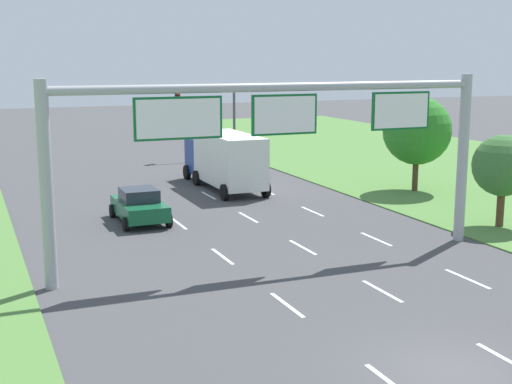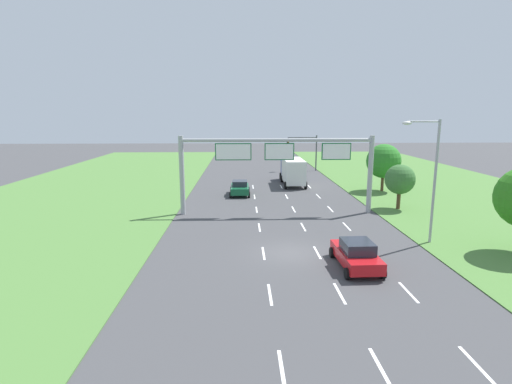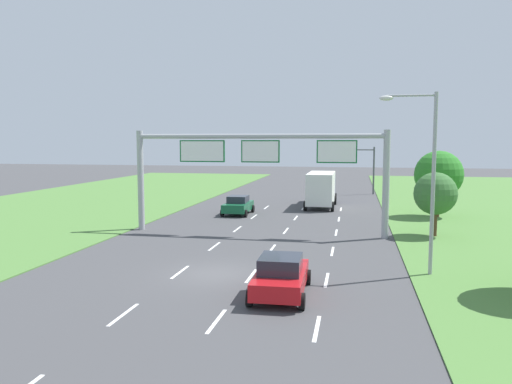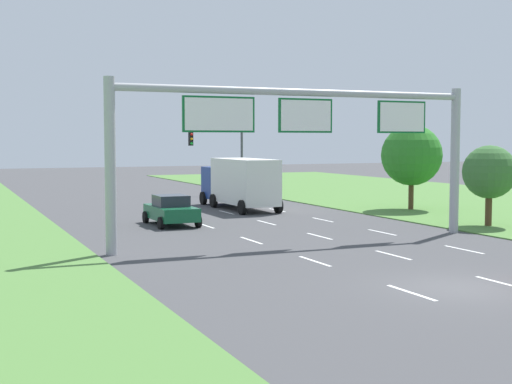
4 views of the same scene
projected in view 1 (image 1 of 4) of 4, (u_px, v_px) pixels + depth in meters
name	position (u px, v px, depth m)	size (l,w,h in m)	color
ground_plane	(453.00, 372.00, 17.65)	(200.00, 200.00, 0.00)	#424244
lane_dashes_inner_left	(333.00, 339.00, 19.71)	(0.14, 44.40, 0.01)	white
lane_dashes_inner_right	(437.00, 321.00, 21.03)	(0.14, 44.40, 0.01)	white
car_lead_silver	(139.00, 206.00, 33.52)	(2.21, 4.11, 1.60)	#145633
box_truck	(224.00, 159.00, 41.92)	(2.73, 8.53, 3.31)	navy
sign_gantry	(281.00, 132.00, 26.29)	(17.24, 0.44, 7.00)	#9EA0A5
traffic_light_mast	(210.00, 108.00, 54.01)	(4.76, 0.49, 5.60)	#47494F
roadside_tree_mid	(503.00, 166.00, 32.09)	(2.78, 2.78, 4.26)	#513823
roadside_tree_far	(417.00, 131.00, 40.61)	(3.91, 3.91, 5.50)	#513823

